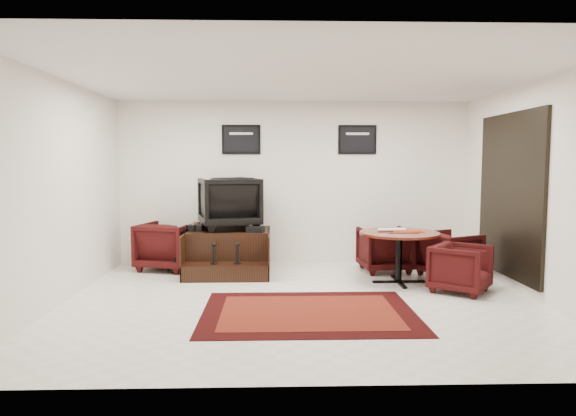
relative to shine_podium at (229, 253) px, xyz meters
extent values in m
plane|color=white|center=(1.07, -1.79, -0.31)|extent=(6.00, 6.00, 0.00)
cube|color=white|center=(1.07, 0.71, 1.09)|extent=(6.00, 0.02, 2.80)
cube|color=white|center=(1.07, -4.29, 1.09)|extent=(6.00, 0.02, 2.80)
cube|color=white|center=(-1.93, -1.79, 1.09)|extent=(0.02, 5.00, 2.80)
cube|color=white|center=(4.07, -1.79, 1.09)|extent=(0.02, 5.00, 2.80)
cube|color=white|center=(1.07, -1.79, 2.49)|extent=(6.00, 5.00, 0.02)
cube|color=black|center=(4.04, -1.09, 0.99)|extent=(0.05, 1.90, 2.30)
cube|color=black|center=(4.03, -1.09, 0.99)|extent=(0.02, 1.72, 2.12)
cube|color=black|center=(4.03, -1.09, 0.99)|extent=(0.03, 0.05, 2.12)
cube|color=black|center=(0.17, 0.69, 1.84)|extent=(0.66, 0.03, 0.50)
cube|color=black|center=(0.17, 0.67, 1.84)|extent=(0.58, 0.01, 0.42)
cube|color=silver|center=(0.17, 0.66, 1.94)|extent=(0.40, 0.00, 0.04)
cube|color=black|center=(2.17, 0.69, 1.84)|extent=(0.66, 0.03, 0.50)
cube|color=black|center=(2.17, 0.67, 1.84)|extent=(0.58, 0.01, 0.42)
cube|color=silver|center=(2.17, 0.66, 1.94)|extent=(0.40, 0.00, 0.04)
cube|color=black|center=(1.13, -2.31, -0.31)|extent=(2.49, 1.87, 0.01)
cube|color=#52120B|center=(1.13, -2.31, -0.30)|extent=(2.05, 1.42, 0.01)
cube|color=black|center=(0.00, 0.09, 0.03)|extent=(1.30, 0.96, 0.67)
cube|color=black|center=(0.00, -0.59, -0.19)|extent=(1.30, 0.39, 0.24)
cube|color=black|center=(-0.65, -0.10, 0.03)|extent=(0.02, 1.35, 0.67)
cube|color=black|center=(0.65, -0.10, 0.03)|extent=(0.02, 1.35, 0.67)
cylinder|color=black|center=(-0.17, -0.59, -0.06)|extent=(0.11, 0.11, 0.02)
cylinder|color=black|center=(-0.17, -0.59, 0.07)|extent=(0.04, 0.04, 0.24)
sphere|color=black|center=(-0.17, -0.59, 0.22)|extent=(0.07, 0.07, 0.07)
cylinder|color=black|center=(0.17, -0.59, -0.06)|extent=(0.11, 0.11, 0.02)
cylinder|color=black|center=(0.17, -0.59, 0.07)|extent=(0.04, 0.04, 0.24)
sphere|color=black|center=(0.17, -0.59, 0.22)|extent=(0.07, 0.07, 0.07)
imported|color=black|center=(0.00, 0.14, 0.83)|extent=(1.10, 1.06, 0.94)
cube|color=black|center=(-0.55, -0.01, 0.41)|extent=(0.15, 0.28, 0.10)
cube|color=black|center=(-0.43, -0.03, 0.41)|extent=(0.15, 0.28, 0.10)
cube|color=black|center=(0.43, -0.25, 0.41)|extent=(0.29, 0.23, 0.09)
imported|color=black|center=(-1.03, 0.22, 0.12)|extent=(1.01, 0.97, 0.86)
cylinder|color=#440E09|center=(2.55, -0.85, 0.42)|extent=(1.15, 1.15, 0.04)
cylinder|color=black|center=(2.55, -0.85, 0.07)|extent=(0.09, 0.09, 0.67)
cube|color=black|center=(2.55, -0.85, -0.30)|extent=(0.77, 0.06, 0.03)
cube|color=black|center=(2.55, -0.85, -0.30)|extent=(0.06, 0.77, 0.03)
imported|color=black|center=(2.51, -0.04, 0.08)|extent=(0.83, 0.79, 0.79)
imported|color=black|center=(3.42, -0.48, 0.08)|extent=(0.96, 0.98, 0.77)
imported|color=black|center=(3.25, -1.41, 0.05)|extent=(0.94, 0.95, 0.72)
cylinder|color=white|center=(2.45, -0.78, 0.46)|extent=(0.42, 0.07, 0.05)
cylinder|color=#F24D0D|center=(2.69, -0.85, 0.44)|extent=(0.45, 0.09, 0.01)
cylinder|color=#F24D0D|center=(2.69, -0.75, 0.44)|extent=(0.45, 0.02, 0.01)
cylinder|color=#4C1933|center=(2.39, -1.02, 0.44)|extent=(0.10, 0.03, 0.01)
cylinder|color=#4C1933|center=(2.45, -1.02, 0.44)|extent=(0.10, 0.03, 0.01)
cylinder|color=#4C1933|center=(2.51, -1.02, 0.44)|extent=(0.10, 0.03, 0.01)
cylinder|color=#4C1933|center=(2.57, -1.02, 0.44)|extent=(0.10, 0.03, 0.01)
cylinder|color=#4C1933|center=(2.63, -1.02, 0.44)|extent=(0.10, 0.03, 0.01)
cylinder|color=#4C1933|center=(2.69, -1.02, 0.44)|extent=(0.10, 0.03, 0.01)
cylinder|color=#4C1933|center=(2.75, -1.02, 0.44)|extent=(0.10, 0.03, 0.01)
camera|label=1|loc=(0.71, -8.18, 1.45)|focal=32.00mm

